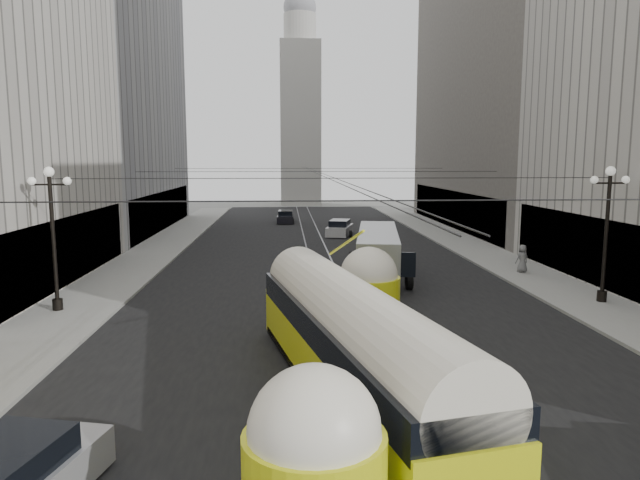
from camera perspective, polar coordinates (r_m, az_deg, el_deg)
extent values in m
cube|color=black|center=(40.68, -0.10, -1.61)|extent=(20.00, 85.00, 0.02)
cube|color=gray|center=(45.09, -15.78, -0.86)|extent=(4.00, 72.00, 0.15)
cube|color=gray|center=(46.33, 14.62, -0.59)|extent=(4.00, 72.00, 0.15)
cube|color=gray|center=(40.64, -1.16, -1.62)|extent=(0.12, 85.00, 0.04)
cube|color=gray|center=(40.73, 0.95, -1.60)|extent=(0.12, 85.00, 0.04)
cube|color=black|center=(33.97, -23.56, -0.79)|extent=(0.10, 18.00, 3.60)
cube|color=#999999|center=(58.70, -21.67, 14.53)|extent=(12.00, 28.00, 28.00)
cube|color=black|center=(56.95, -15.33, 2.91)|extent=(0.10, 25.20, 3.60)
cube|color=black|center=(34.13, 25.31, -0.86)|extent=(0.10, 18.00, 3.60)
cube|color=#514C47|center=(60.56, 19.03, 16.35)|extent=(12.00, 32.00, 32.00)
cube|color=black|center=(58.11, 12.96, 3.09)|extent=(0.10, 28.80, 3.60)
cube|color=#B2AFA8|center=(87.71, -1.98, 11.44)|extent=(6.00, 6.00, 24.00)
cylinder|color=#B2AFA8|center=(89.63, -2.02, 20.41)|extent=(4.80, 4.80, 4.00)
sphere|color=gray|center=(90.31, -2.03, 22.24)|extent=(4.80, 4.80, 4.80)
cylinder|color=black|center=(27.75, -25.09, -0.33)|extent=(0.18, 0.18, 6.00)
cylinder|color=black|center=(28.24, -24.75, -5.86)|extent=(0.44, 0.44, 0.50)
cylinder|color=black|center=(27.52, -25.41, 5.03)|extent=(1.60, 0.08, 0.08)
sphere|color=white|center=(27.50, -25.48, 6.17)|extent=(0.44, 0.44, 0.44)
sphere|color=white|center=(27.80, -26.87, 5.27)|extent=(0.36, 0.36, 0.36)
sphere|color=white|center=(27.25, -23.96, 5.41)|extent=(0.36, 0.36, 0.36)
cylinder|color=black|center=(29.82, 26.68, 0.11)|extent=(0.18, 0.18, 6.00)
cylinder|color=black|center=(30.29, 26.35, -5.05)|extent=(0.44, 0.44, 0.50)
cylinder|color=black|center=(29.61, 26.99, 5.09)|extent=(1.60, 0.08, 0.08)
sphere|color=white|center=(29.60, 27.06, 6.16)|extent=(0.44, 0.44, 0.44)
sphere|color=white|center=(29.24, 25.74, 5.44)|extent=(0.36, 0.36, 0.36)
sphere|color=white|center=(30.00, 28.25, 5.33)|extent=(0.36, 0.36, 0.36)
cylinder|color=black|center=(11.80, 8.14, 3.93)|extent=(25.00, 0.03, 0.03)
cylinder|color=black|center=(25.65, 1.83, 6.20)|extent=(25.00, 0.03, 0.03)
cylinder|color=black|center=(39.61, -0.06, 6.86)|extent=(25.00, 0.03, 0.03)
cylinder|color=black|center=(53.59, -0.96, 7.17)|extent=(25.00, 0.03, 0.03)
cylinder|color=black|center=(43.60, -0.38, 6.71)|extent=(0.03, 72.00, 0.03)
cylinder|color=black|center=(43.63, 0.15, 6.71)|extent=(0.03, 72.00, 0.03)
cube|color=#CCD212|center=(16.73, 3.23, -12.33)|extent=(5.31, 13.67, 1.63)
cube|color=black|center=(17.01, 3.21, -14.76)|extent=(5.23, 13.28, 0.29)
cube|color=black|center=(16.39, 3.26, -8.87)|extent=(5.29, 13.48, 0.82)
cylinder|color=silver|center=(16.31, 3.27, -7.90)|extent=(4.99, 13.41, 2.21)
sphere|color=silver|center=(10.19, -0.57, -18.62)|extent=(2.31, 2.31, 2.31)
cylinder|color=#CCD212|center=(23.00, 4.86, -6.39)|extent=(2.50, 2.50, 2.21)
sphere|color=silver|center=(22.75, 4.90, -3.57)|extent=(2.31, 2.31, 2.31)
cube|color=gray|center=(33.59, 5.79, -1.34)|extent=(3.84, 10.83, 2.65)
cube|color=black|center=(33.52, 5.80, -0.59)|extent=(3.80, 10.47, 0.97)
cube|color=black|center=(28.43, 7.50, -2.45)|extent=(2.03, 0.42, 1.24)
cylinder|color=black|center=(30.14, 4.77, -4.21)|extent=(0.30, 0.88, 0.88)
cylinder|color=black|center=(30.53, 8.90, -4.12)|extent=(0.30, 0.88, 0.88)
cylinder|color=black|center=(37.06, 3.20, -1.88)|extent=(0.30, 0.88, 0.88)
cylinder|color=black|center=(37.38, 6.57, -1.83)|extent=(0.30, 0.88, 0.88)
cylinder|color=black|center=(14.27, -22.90, -19.69)|extent=(0.22, 0.68, 0.68)
cube|color=#BBBBBB|center=(51.64, 1.98, 0.99)|extent=(2.94, 4.81, 0.79)
cube|color=black|center=(51.58, 1.98, 1.61)|extent=(2.21, 2.80, 0.75)
cylinder|color=black|center=(50.08, 1.20, 0.59)|extent=(0.22, 0.64, 0.64)
cylinder|color=black|center=(50.25, 3.09, 0.60)|extent=(0.22, 0.64, 0.64)
cylinder|color=black|center=(53.10, 0.93, 1.02)|extent=(0.22, 0.64, 0.64)
cylinder|color=black|center=(53.25, 2.71, 1.03)|extent=(0.22, 0.64, 0.64)
cube|color=black|center=(62.25, -3.46, 2.16)|extent=(1.86, 4.25, 0.74)
cube|color=black|center=(62.20, -3.47, 2.65)|extent=(1.59, 2.36, 0.70)
cylinder|color=black|center=(60.85, -4.19, 1.88)|extent=(0.22, 0.60, 0.60)
cylinder|color=black|center=(60.85, -2.73, 1.89)|extent=(0.22, 0.60, 0.60)
cylinder|color=black|center=(63.69, -4.16, 2.16)|extent=(0.22, 0.60, 0.60)
cylinder|color=black|center=(63.69, -2.76, 2.17)|extent=(0.22, 0.60, 0.60)
imported|color=slate|center=(36.03, 19.58, -1.76)|extent=(0.91, 0.69, 1.66)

